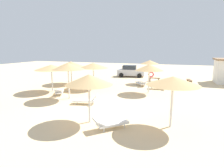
# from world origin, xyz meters

# --- Properties ---
(ground_plane) EXTENTS (80.00, 80.00, 0.00)m
(ground_plane) POSITION_xyz_m (0.00, 0.00, 0.00)
(ground_plane) COLOR beige
(parasol_0) EXTENTS (2.67, 2.67, 2.79)m
(parasol_0) POSITION_xyz_m (0.62, -2.62, 2.49)
(parasol_0) COLOR silver
(parasol_0) RESTS_ON ground
(parasol_1) EXTENTS (3.19, 3.19, 2.65)m
(parasol_1) POSITION_xyz_m (-6.42, 3.32, 2.39)
(parasol_1) COLOR silver
(parasol_1) RESTS_ON ground
(parasol_2) EXTENTS (2.27, 2.27, 2.83)m
(parasol_2) POSITION_xyz_m (2.01, 10.92, 2.54)
(parasol_2) COLOR silver
(parasol_2) RESTS_ON ground
(parasol_3) EXTENTS (2.65, 2.65, 2.76)m
(parasol_3) POSITION_xyz_m (2.71, 5.84, 2.46)
(parasol_3) COLOR silver
(parasol_3) RESTS_ON ground
(parasol_4) EXTENTS (2.67, 2.67, 3.04)m
(parasol_4) POSITION_xyz_m (-3.32, 1.48, 2.75)
(parasol_4) COLOR silver
(parasol_4) RESTS_ON ground
(parasol_5) EXTENTS (3.13, 3.13, 2.72)m
(parasol_5) POSITION_xyz_m (-3.15, 6.00, 2.44)
(parasol_5) COLOR silver
(parasol_5) RESTS_ON ground
(parasol_6) EXTENTS (3.20, 3.20, 2.70)m
(parasol_6) POSITION_xyz_m (-6.80, 7.50, 2.37)
(parasol_6) COLOR silver
(parasol_6) RESTS_ON ground
(parasol_8) EXTENTS (2.78, 2.78, 2.78)m
(parasol_8) POSITION_xyz_m (5.07, -1.75, 2.54)
(parasol_8) COLOR silver
(parasol_8) RESTS_ON ground
(lounger_0) EXTENTS (1.80, 1.80, 0.66)m
(lounger_0) POSITION_xyz_m (2.06, -3.09, 0.31)
(lounger_0) COLOR white
(lounger_0) RESTS_ON ground
(lounger_1) EXTENTS (1.45, 1.98, 0.66)m
(lounger_1) POSITION_xyz_m (-4.94, 2.37, 0.31)
(lounger_1) COLOR white
(lounger_1) RESTS_ON ground
(lounger_2) EXTENTS (1.60, 1.92, 0.70)m
(lounger_2) POSITION_xyz_m (1.38, 9.07, 0.32)
(lounger_2) COLOR white
(lounger_2) RESTS_ON ground
(lounger_3) EXTENTS (1.93, 0.75, 0.70)m
(lounger_3) POSITION_xyz_m (3.49, 7.84, 0.32)
(lounger_3) COLOR white
(lounger_3) RESTS_ON ground
(lounger_4) EXTENTS (1.98, 1.04, 0.73)m
(lounger_4) POSITION_xyz_m (-1.22, 0.50, 0.32)
(lounger_4) COLOR white
(lounger_4) RESTS_ON ground
(bench_0) EXTENTS (1.51, 0.43, 0.49)m
(bench_0) POSITION_xyz_m (2.45, 12.44, 0.35)
(bench_0) COLOR brown
(bench_0) RESTS_ON ground
(bench_1) EXTENTS (0.65, 1.55, 0.49)m
(bench_1) POSITION_xyz_m (6.65, 12.30, 0.35)
(bench_1) COLOR brown
(bench_1) RESTS_ON ground
(parked_car) EXTENTS (4.19, 2.40, 1.72)m
(parked_car) POSITION_xyz_m (-1.47, 15.58, 0.82)
(parked_car) COLOR silver
(parked_car) RESTS_ON ground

